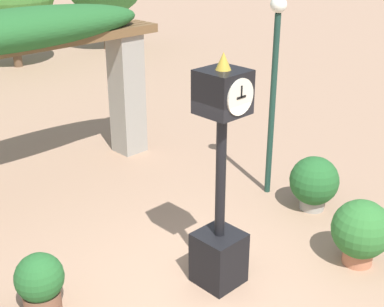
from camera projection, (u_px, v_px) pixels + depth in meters
name	position (u px, v px, depth m)	size (l,w,h in m)	color
ground_plane	(205.00, 291.00, 6.87)	(60.00, 60.00, 0.00)	#9E7A60
pedestal_clock	(220.00, 195.00, 6.57)	(0.56, 0.56, 3.05)	black
pergola	(18.00, 55.00, 8.80)	(5.51, 1.13, 3.10)	gray
potted_plant_near_left	(314.00, 182.00, 8.68)	(0.80, 0.80, 0.91)	gray
potted_plant_near_right	(361.00, 231.00, 7.25)	(0.81, 0.81, 0.95)	#B26B4C
potted_plant_far_left	(40.00, 283.00, 6.36)	(0.59, 0.59, 0.79)	brown
lamp_post	(274.00, 73.00, 8.59)	(0.26, 0.26, 3.34)	#19382D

